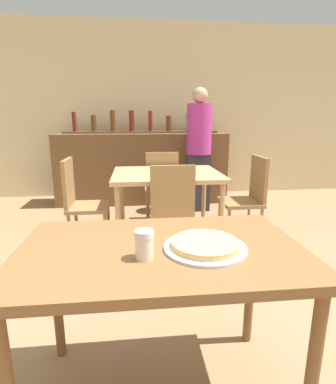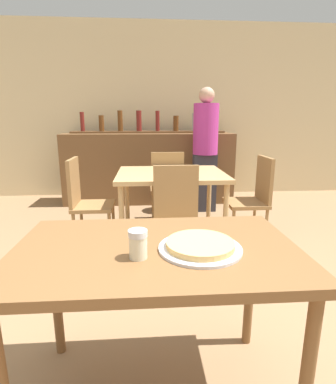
{
  "view_description": "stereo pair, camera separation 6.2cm",
  "coord_description": "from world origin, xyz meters",
  "px_view_note": "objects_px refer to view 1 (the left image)",
  "views": [
    {
      "loc": [
        -0.1,
        -1.16,
        1.28
      ],
      "look_at": [
        0.09,
        0.55,
        0.86
      ],
      "focal_mm": 28.0,
      "sensor_mm": 36.0,
      "label": 1
    },
    {
      "loc": [
        -0.03,
        -1.17,
        1.28
      ],
      "look_at": [
        0.09,
        0.55,
        0.86
      ],
      "focal_mm": 28.0,
      "sensor_mm": 36.0,
      "label": 2
    }
  ],
  "objects_px": {
    "chair_far_side_left": "(80,199)",
    "pizza_tray": "(205,245)",
    "chair_far_side_front": "(174,214)",
    "chair_far_side_right": "(249,194)",
    "chair_far_side_back": "(162,184)",
    "person_standing": "(199,146)",
    "cheese_shaker": "(144,244)"
  },
  "relations": [
    {
      "from": "chair_far_side_left",
      "to": "pizza_tray",
      "type": "bearing_deg",
      "value": -155.34
    },
    {
      "from": "chair_far_side_front",
      "to": "pizza_tray",
      "type": "distance_m",
      "value": 1.25
    },
    {
      "from": "chair_far_side_right",
      "to": "chair_far_side_front",
      "type": "bearing_deg",
      "value": -55.28
    },
    {
      "from": "chair_far_side_back",
      "to": "person_standing",
      "type": "height_order",
      "value": "person_standing"
    },
    {
      "from": "cheese_shaker",
      "to": "chair_far_side_right",
      "type": "bearing_deg",
      "value": 58.62
    },
    {
      "from": "chair_far_side_front",
      "to": "chair_far_side_back",
      "type": "xyz_separation_m",
      "value": [
        -0.0,
        1.2,
        0.0
      ]
    },
    {
      "from": "chair_far_side_front",
      "to": "chair_far_side_right",
      "type": "xyz_separation_m",
      "value": [
        0.87,
        0.6,
        0.0
      ]
    },
    {
      "from": "chair_far_side_front",
      "to": "chair_far_side_left",
      "type": "relative_size",
      "value": 1.0
    },
    {
      "from": "person_standing",
      "to": "chair_far_side_left",
      "type": "bearing_deg",
      "value": -141.27
    },
    {
      "from": "chair_far_side_front",
      "to": "chair_far_side_right",
      "type": "relative_size",
      "value": 1.0
    },
    {
      "from": "chair_far_side_back",
      "to": "chair_far_side_left",
      "type": "height_order",
      "value": "same"
    },
    {
      "from": "chair_far_side_front",
      "to": "chair_far_side_back",
      "type": "relative_size",
      "value": 1.0
    },
    {
      "from": "chair_far_side_left",
      "to": "cheese_shaker",
      "type": "xyz_separation_m",
      "value": [
        0.59,
        -1.88,
        0.3
      ]
    },
    {
      "from": "chair_far_side_front",
      "to": "cheese_shaker",
      "type": "distance_m",
      "value": 1.35
    },
    {
      "from": "chair_far_side_front",
      "to": "chair_far_side_back",
      "type": "bearing_deg",
      "value": 90.0
    },
    {
      "from": "chair_far_side_left",
      "to": "person_standing",
      "type": "distance_m",
      "value": 1.88
    },
    {
      "from": "chair_far_side_front",
      "to": "cheese_shaker",
      "type": "bearing_deg",
      "value": -102.33
    },
    {
      "from": "chair_far_side_front",
      "to": "chair_far_side_left",
      "type": "height_order",
      "value": "same"
    },
    {
      "from": "cheese_shaker",
      "to": "person_standing",
      "type": "relative_size",
      "value": 0.07
    },
    {
      "from": "chair_far_side_back",
      "to": "chair_far_side_right",
      "type": "xyz_separation_m",
      "value": [
        0.87,
        -0.6,
        0.0
      ]
    },
    {
      "from": "pizza_tray",
      "to": "cheese_shaker",
      "type": "bearing_deg",
      "value": -167.5
    },
    {
      "from": "chair_far_side_right",
      "to": "chair_far_side_back",
      "type": "bearing_deg",
      "value": -124.72
    },
    {
      "from": "chair_far_side_back",
      "to": "chair_far_side_left",
      "type": "bearing_deg",
      "value": 34.72
    },
    {
      "from": "pizza_tray",
      "to": "cheese_shaker",
      "type": "distance_m",
      "value": 0.26
    },
    {
      "from": "chair_far_side_front",
      "to": "pizza_tray",
      "type": "height_order",
      "value": "chair_far_side_front"
    },
    {
      "from": "chair_far_side_front",
      "to": "person_standing",
      "type": "relative_size",
      "value": 0.54
    },
    {
      "from": "chair_far_side_left",
      "to": "chair_far_side_front",
      "type": "bearing_deg",
      "value": -124.72
    },
    {
      "from": "chair_far_side_right",
      "to": "chair_far_side_left",
      "type": "bearing_deg",
      "value": -90.0
    },
    {
      "from": "chair_far_side_back",
      "to": "pizza_tray",
      "type": "height_order",
      "value": "chair_far_side_back"
    },
    {
      "from": "chair_far_side_right",
      "to": "person_standing",
      "type": "height_order",
      "value": "person_standing"
    },
    {
      "from": "chair_far_side_left",
      "to": "person_standing",
      "type": "bearing_deg",
      "value": -51.27
    },
    {
      "from": "person_standing",
      "to": "chair_far_side_front",
      "type": "bearing_deg",
      "value": -107.88
    }
  ]
}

